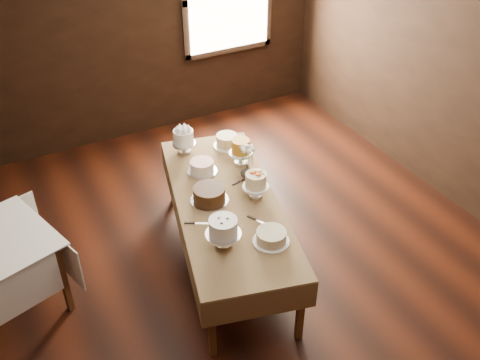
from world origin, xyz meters
name	(u,v)px	position (x,y,z in m)	size (l,w,h in m)	color
floor	(250,274)	(0.00, 0.00, 0.00)	(5.00, 6.00, 0.01)	black
wall_back	(129,28)	(0.00, 3.00, 1.40)	(5.00, 0.02, 2.80)	black
wall_right	(480,82)	(2.50, 0.00, 1.40)	(0.02, 6.00, 2.80)	black
display_table	(227,205)	(-0.08, 0.29, 0.65)	(1.41, 2.41, 0.70)	#4D2E17
cake_meringue	(184,142)	(-0.09, 1.22, 0.81)	(0.25, 0.25, 0.25)	silver
cake_speckled	(227,141)	(0.33, 1.11, 0.76)	(0.30, 0.30, 0.13)	white
cake_lattice	(202,167)	(-0.09, 0.81, 0.75)	(0.31, 0.31, 0.11)	silver
cake_caramel	(241,153)	(0.31, 0.77, 0.81)	(0.23, 0.23, 0.27)	white
cake_chocolate	(209,195)	(-0.22, 0.36, 0.76)	(0.34, 0.34, 0.13)	silver
cake_flowers	(256,186)	(0.18, 0.23, 0.81)	(0.25, 0.25, 0.25)	white
cake_swirl	(223,233)	(-0.37, -0.22, 0.81)	(0.32, 0.32, 0.27)	silver
cake_cream	(271,237)	(-0.02, -0.37, 0.75)	(0.34, 0.34, 0.11)	white
cake_server_b	(263,223)	(0.04, -0.14, 0.70)	(0.24, 0.03, 0.01)	silver
cake_server_c	(213,183)	(-0.08, 0.59, 0.70)	(0.24, 0.03, 0.01)	silver
cake_server_d	(246,179)	(0.23, 0.50, 0.70)	(0.24, 0.03, 0.01)	silver
cake_server_e	(204,223)	(-0.40, 0.10, 0.70)	(0.24, 0.03, 0.01)	silver
flower_vase	(247,172)	(0.25, 0.52, 0.77)	(0.13, 0.13, 0.14)	#2D2823
flower_bouquet	(248,155)	(0.25, 0.52, 0.95)	(0.14, 0.14, 0.20)	white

